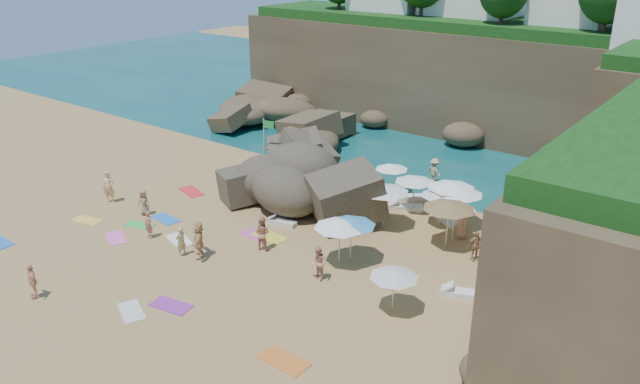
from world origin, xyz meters
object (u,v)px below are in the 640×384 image
Objects in this scene: parasol_2 at (461,191)px; person_stand_3 at (475,246)px; lounger_0 at (406,207)px; rock_outcrop at (312,205)px; person_stand_5 at (273,151)px; person_stand_6 at (181,241)px; person_stand_0 at (109,187)px; parasol_0 at (392,167)px; person_stand_2 at (434,171)px; parasol_1 at (442,193)px; person_stand_1 at (262,233)px; person_stand_4 at (462,224)px; flag_pole at (266,142)px.

person_stand_3 is at bearing -51.92° from parasol_2.
lounger_0 is 6.58m from person_stand_3.
person_stand_5 is (-6.92, 4.47, 0.74)m from rock_outcrop.
person_stand_3 is at bearing 127.63° from person_stand_6.
person_stand_0 is 8.68m from person_stand_6.
person_stand_0 is 1.27× the size of person_stand_6.
parasol_2 reaches higher than parasol_0.
parasol_2 is 1.45× the size of person_stand_2.
person_stand_0 reaches higher than parasol_0.
parasol_0 is at bearing 160.71° from parasol_2.
person_stand_0 is at bearing -152.24° from parasol_1.
parasol_0 is at bearing 87.15° from person_stand_2.
person_stand_0 is (-16.95, -8.92, -0.95)m from parasol_1.
lounger_0 is 9.23m from person_stand_1.
person_stand_4 is at bearing 148.07° from person_stand_2.
person_stand_1 is (5.98, -7.01, -1.81)m from flag_pole.
person_stand_3 is at bearing -32.18° from parasol_0.
person_stand_0 is 19.88m from person_stand_2.
person_stand_4 is at bearing -46.25° from lounger_0.
rock_outcrop is 5.24× the size of person_stand_6.
flag_pole is 2.17× the size of lounger_0.
parasol_0 is 9.70m from person_stand_5.
person_stand_6 is (-9.35, -11.25, -1.34)m from parasol_2.
person_stand_5 is 0.97× the size of person_stand_6.
person_stand_0 is (-5.20, -8.03, -1.73)m from flag_pole.
parasol_1 reaches higher than parasol_0.
person_stand_0 is at bearing -122.93° from flag_pole.
person_stand_2 is 11.35m from person_stand_5.
person_stand_5 is at bearing 147.14° from rock_outcrop.
parasol_0 is at bearing -146.17° from person_stand_4.
person_stand_2 is 1.08× the size of person_stand_3.
parasol_0 is 1.03× the size of person_stand_0.
lounger_0 is 1.17× the size of person_stand_2.
person_stand_6 is (3.26, -9.92, -1.93)m from flag_pole.
flag_pole is 9.73m from person_stand_0.
person_stand_2 is at bearing 75.29° from person_stand_3.
rock_outcrop is at bearing -164.39° from parasol_1.
person_stand_6 is at bearing -144.91° from lounger_0.
parasol_1 is at bearing -27.25° from parasol_0.
person_stand_4 reaches higher than person_stand_3.
person_stand_0 is 20.31m from person_stand_4.
parasol_1 reaches higher than person_stand_1.
parasol_1 is (7.24, 2.02, 1.91)m from rock_outcrop.
person_stand_6 is at bearing -71.81° from flag_pole.
parasol_2 is 15.22m from person_stand_5.
parasol_0 is at bearing 165.41° from person_stand_6.
person_stand_5 is at bearing 45.34° from person_stand_0.
person_stand_0 is at bearing -96.04° from person_stand_4.
person_stand_4 is at bearing -56.59° from parasol_2.
person_stand_4 is at bearing 8.56° from rock_outcrop.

